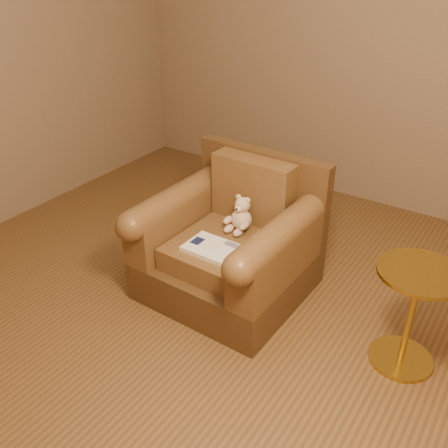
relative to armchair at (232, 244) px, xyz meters
The scene contains 6 objects.
floor 0.46m from the armchair, 82.11° to the right, with size 4.00×4.00×0.00m, color brown.
room 1.44m from the armchair, 82.11° to the right, with size 4.02×4.02×2.71m.
armchair is the anchor object (origin of this frame).
teddy_bear 0.18m from the armchair, 82.10° to the left, with size 0.16×0.18×0.23m.
guidebook 0.24m from the armchair, 80.81° to the right, with size 0.37×0.22×0.03m.
side_table 1.10m from the armchair, ahead, with size 0.41×0.41×0.58m.
Camera 1 is at (1.36, -1.85, 1.95)m, focal length 40.00 mm.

